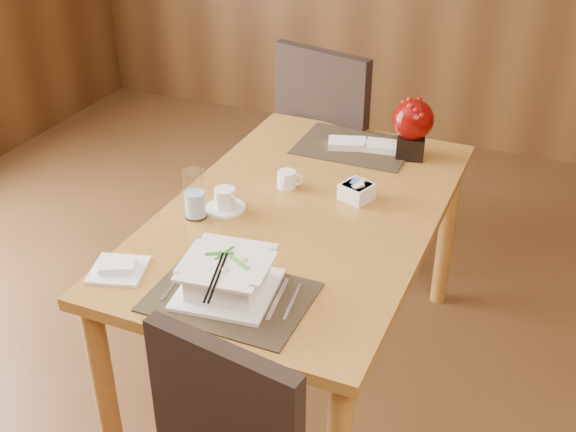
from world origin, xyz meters
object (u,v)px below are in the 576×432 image
at_px(dining_table, 303,233).
at_px(berry_decor, 413,125).
at_px(creamer_jug, 287,179).
at_px(soup_setting, 227,277).
at_px(bread_plate, 118,270).
at_px(coffee_cup, 225,201).
at_px(water_glass, 195,194).
at_px(far_chair, 336,140).
at_px(sugar_caddy, 357,192).

xyz_separation_m(dining_table, berry_decor, (0.23, 0.55, 0.23)).
distance_m(dining_table, creamer_jug, 0.21).
xyz_separation_m(soup_setting, berry_decor, (0.25, 1.09, 0.08)).
xyz_separation_m(dining_table, creamer_jug, (-0.12, 0.13, 0.13)).
bearing_deg(berry_decor, creamer_jug, -129.01).
bearing_deg(bread_plate, coffee_cup, 75.01).
distance_m(coffee_cup, water_glass, 0.12).
distance_m(dining_table, bread_plate, 0.68).
bearing_deg(bread_plate, far_chair, 83.53).
relative_size(soup_setting, water_glass, 1.73).
relative_size(berry_decor, far_chair, 0.22).
bearing_deg(far_chair, bread_plate, 97.54).
bearing_deg(sugar_caddy, coffee_cup, -147.86).
xyz_separation_m(berry_decor, far_chair, (-0.43, 0.35, -0.29)).
xyz_separation_m(water_glass, berry_decor, (0.54, 0.75, 0.05)).
distance_m(soup_setting, berry_decor, 1.12).
bearing_deg(dining_table, soup_setting, -91.88).
bearing_deg(coffee_cup, bread_plate, -104.99).
distance_m(dining_table, soup_setting, 0.55).
distance_m(creamer_jug, sugar_caddy, 0.26).
bearing_deg(water_glass, creamer_jug, 58.06).
height_order(coffee_cup, bread_plate, coffee_cup).
distance_m(soup_setting, far_chair, 1.46).
distance_m(coffee_cup, creamer_jug, 0.27).
bearing_deg(berry_decor, dining_table, -112.54).
distance_m(berry_decor, bread_plate, 1.28).
bearing_deg(coffee_cup, far_chair, 87.54).
relative_size(water_glass, berry_decor, 0.74).
relative_size(coffee_cup, bread_plate, 0.88).
height_order(water_glass, sugar_caddy, water_glass).
xyz_separation_m(soup_setting, sugar_caddy, (0.16, 0.67, -0.02)).
bearing_deg(soup_setting, water_glass, 123.73).
relative_size(soup_setting, far_chair, 0.29).
distance_m(dining_table, water_glass, 0.41).
distance_m(coffee_cup, bread_plate, 0.48).
xyz_separation_m(coffee_cup, water_glass, (-0.07, -0.09, 0.05)).
distance_m(dining_table, sugar_caddy, 0.24).
bearing_deg(bread_plate, soup_setting, 5.65).
bearing_deg(soup_setting, coffee_cup, 110.94).
bearing_deg(berry_decor, bread_plate, -118.18).
distance_m(water_glass, creamer_jug, 0.38).
bearing_deg(water_glass, coffee_cup, 51.74).
bearing_deg(creamer_jug, sugar_caddy, -9.60).
xyz_separation_m(soup_setting, coffee_cup, (-0.23, 0.43, -0.02)).
relative_size(dining_table, bread_plate, 9.53).
xyz_separation_m(coffee_cup, sugar_caddy, (0.39, 0.25, -0.00)).
relative_size(creamer_jug, berry_decor, 0.37).
bearing_deg(dining_table, sugar_caddy, 44.17).
bearing_deg(coffee_cup, berry_decor, 54.13).
xyz_separation_m(water_glass, creamer_jug, (0.20, 0.32, -0.06)).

